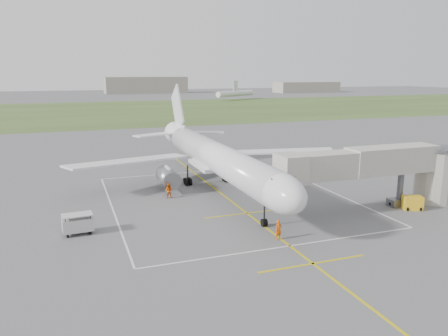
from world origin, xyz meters
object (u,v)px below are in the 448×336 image
object	(u,v)px
jet_bridge	(386,168)
ramp_worker_wing	(169,190)
gpu_unit	(412,203)
baggage_cart	(78,224)
ramp_worker_nose	(279,230)
airliner	(216,158)

from	to	relation	value
jet_bridge	ramp_worker_wing	distance (m)	26.13
gpu_unit	ramp_worker_wing	distance (m)	29.03
baggage_cart	ramp_worker_nose	bearing A→B (deg)	-28.48
airliner	gpu_unit	distance (m)	24.62
jet_bridge	ramp_worker_nose	bearing A→B (deg)	-163.49
baggage_cart	airliner	bearing A→B (deg)	27.24
ramp_worker_nose	ramp_worker_wing	bearing A→B (deg)	97.44
gpu_unit	ramp_worker_nose	world-z (taller)	ramp_worker_nose
gpu_unit	ramp_worker_nose	bearing A→B (deg)	-148.40
baggage_cart	jet_bridge	bearing A→B (deg)	-9.67
baggage_cart	ramp_worker_wing	bearing A→B (deg)	35.77
airliner	ramp_worker_nose	distance (m)	19.30
airliner	ramp_worker_nose	size ratio (longest dim) A/B	24.39
gpu_unit	ramp_worker_nose	xyz separation A→B (m)	(-18.69, -3.06, 0.18)
airliner	gpu_unit	world-z (taller)	airliner
gpu_unit	baggage_cart	distance (m)	36.75
airliner	jet_bridge	size ratio (longest dim) A/B	2.00
airliner	ramp_worker_wing	xyz separation A→B (m)	(-6.86, -1.65, -3.45)
ramp_worker_wing	gpu_unit	bearing A→B (deg)	173.58
jet_bridge	ramp_worker_nose	distance (m)	17.10
baggage_cart	gpu_unit	bearing A→B (deg)	-11.87
gpu_unit	ramp_worker_wing	world-z (taller)	ramp_worker_wing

